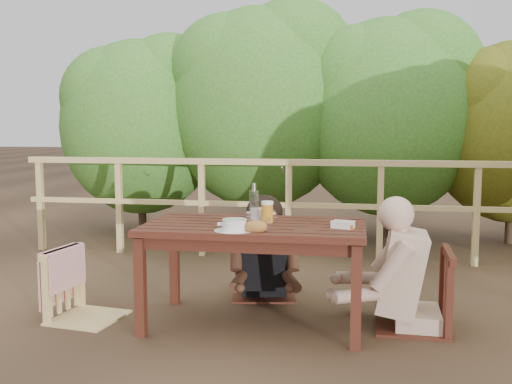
% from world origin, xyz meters
% --- Properties ---
extents(ground, '(60.00, 60.00, 0.00)m').
position_xyz_m(ground, '(0.00, 0.00, 0.00)').
color(ground, brown).
rests_on(ground, ground).
extents(table, '(1.47, 0.82, 0.68)m').
position_xyz_m(table, '(0.00, 0.00, 0.34)').
color(table, '#3C1910').
rests_on(table, ground).
extents(chair_left, '(0.52, 0.52, 0.92)m').
position_xyz_m(chair_left, '(-1.17, -0.10, 0.46)').
color(chair_left, tan).
rests_on(chair_left, ground).
extents(chair_far, '(0.56, 0.56, 0.98)m').
position_xyz_m(chair_far, '(-0.04, 0.68, 0.49)').
color(chair_far, '#3C1910').
rests_on(chair_far, ground).
extents(chair_right, '(0.52, 0.52, 1.00)m').
position_xyz_m(chair_right, '(1.06, 0.12, 0.50)').
color(chair_right, '#3C1910').
rests_on(chair_right, ground).
extents(woman, '(0.60, 0.69, 1.25)m').
position_xyz_m(woman, '(-0.04, 0.70, 0.62)').
color(woman, black).
rests_on(woman, ground).
extents(diner_right, '(0.74, 0.61, 1.45)m').
position_xyz_m(diner_right, '(1.09, 0.12, 0.72)').
color(diner_right, tan).
rests_on(diner_right, ground).
extents(railing, '(5.60, 0.10, 1.01)m').
position_xyz_m(railing, '(0.00, 2.00, 0.51)').
color(railing, tan).
rests_on(railing, ground).
extents(hedge_row, '(6.60, 1.60, 3.80)m').
position_xyz_m(hedge_row, '(0.40, 3.20, 1.90)').
color(hedge_row, '#3A6D25').
rests_on(hedge_row, ground).
extents(soup_near, '(0.26, 0.26, 0.09)m').
position_xyz_m(soup_near, '(-0.08, -0.26, 0.72)').
color(soup_near, silver).
rests_on(soup_near, table).
extents(soup_far, '(0.25, 0.25, 0.08)m').
position_xyz_m(soup_far, '(0.00, 0.25, 0.72)').
color(soup_far, white).
rests_on(soup_far, table).
extents(bread_roll, '(0.14, 0.11, 0.08)m').
position_xyz_m(bread_roll, '(0.06, -0.28, 0.72)').
color(bread_roll, '#AF7633').
rests_on(bread_roll, table).
extents(beer_glass, '(0.08, 0.08, 0.16)m').
position_xyz_m(beer_glass, '(0.07, 0.07, 0.76)').
color(beer_glass, gold).
rests_on(beer_glass, table).
extents(bottle, '(0.07, 0.07, 0.28)m').
position_xyz_m(bottle, '(-0.03, 0.13, 0.82)').
color(bottle, silver).
rests_on(bottle, table).
extents(tumbler, '(0.07, 0.07, 0.08)m').
position_xyz_m(tumbler, '(0.10, -0.17, 0.72)').
color(tumbler, silver).
rests_on(tumbler, table).
extents(butter_tub, '(0.16, 0.14, 0.06)m').
position_xyz_m(butter_tub, '(0.59, -0.07, 0.71)').
color(butter_tub, white).
rests_on(butter_tub, table).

